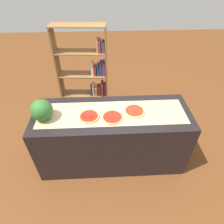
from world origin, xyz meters
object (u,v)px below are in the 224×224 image
(pizza_pepperoni_0, at_px, (89,116))
(watermelon, at_px, (42,110))
(bookshelf, at_px, (90,80))
(pizza_plain_2, at_px, (134,111))
(pizza_plain_1, at_px, (112,117))

(pizza_pepperoni_0, bearing_deg, watermelon, 178.98)
(watermelon, distance_m, bookshelf, 1.32)
(watermelon, bearing_deg, bookshelf, 66.95)
(pizza_pepperoni_0, height_order, watermelon, watermelon)
(watermelon, xyz_separation_m, bookshelf, (0.50, 1.18, -0.33))
(pizza_pepperoni_0, height_order, pizza_plain_2, pizza_pepperoni_0)
(pizza_plain_1, relative_size, watermelon, 0.98)
(pizza_pepperoni_0, xyz_separation_m, bookshelf, (-0.05, 1.19, -0.21))
(pizza_plain_1, bearing_deg, pizza_pepperoni_0, 174.97)
(pizza_plain_1, relative_size, pizza_plain_2, 0.98)
(pizza_pepperoni_0, xyz_separation_m, pizza_plain_1, (0.29, -0.03, -0.00))
(pizza_plain_1, height_order, pizza_plain_2, pizza_plain_2)
(bookshelf, bearing_deg, pizza_plain_1, -74.60)
(watermelon, bearing_deg, pizza_plain_2, 3.34)
(pizza_plain_1, height_order, watermelon, watermelon)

